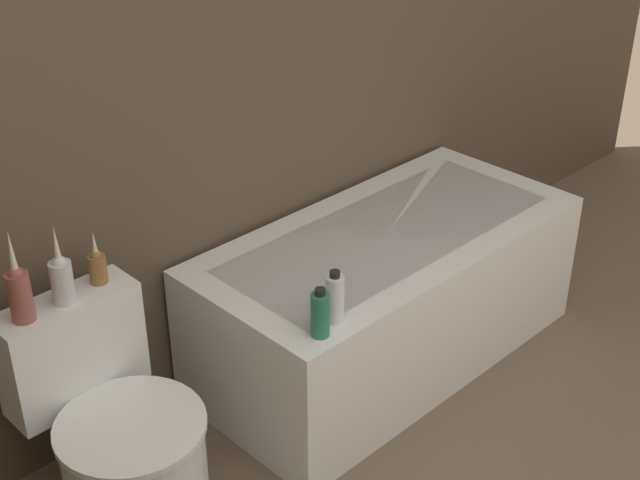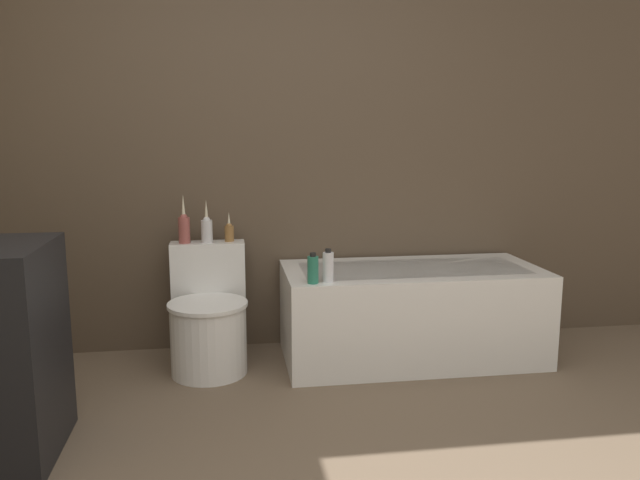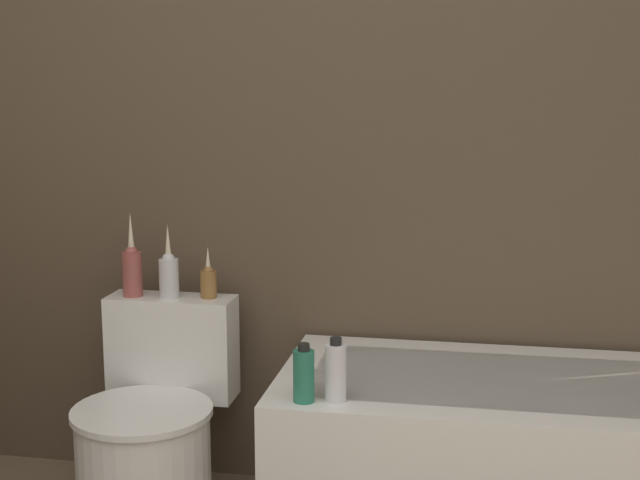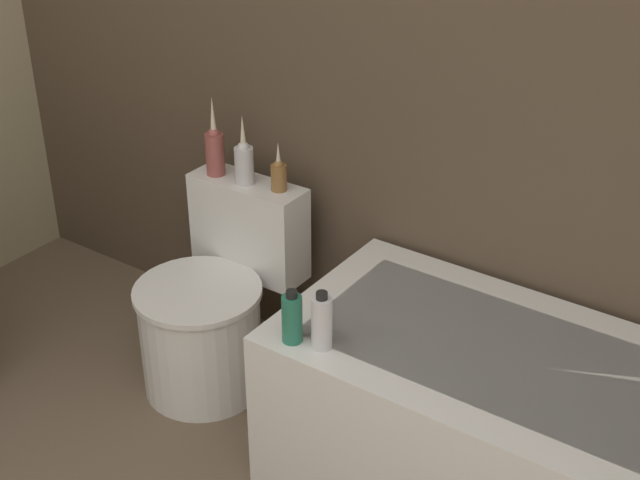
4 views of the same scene
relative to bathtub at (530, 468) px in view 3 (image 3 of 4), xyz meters
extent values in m
cube|color=brown|center=(-0.79, 0.40, 1.03)|extent=(6.40, 0.06, 2.60)
cube|color=white|center=(0.00, 0.00, 0.00)|extent=(1.48, 0.69, 0.54)
cube|color=#B7BCC6|center=(0.00, 0.00, 0.26)|extent=(1.28, 0.49, 0.01)
cylinder|color=white|center=(-1.17, -0.07, -0.08)|extent=(0.41, 0.41, 0.38)
cylinder|color=white|center=(-1.17, -0.07, 0.12)|extent=(0.43, 0.43, 0.02)
cube|color=white|center=(-1.17, 0.21, 0.24)|extent=(0.42, 0.15, 0.34)
cylinder|color=#994C47|center=(-1.30, 0.20, 0.49)|extent=(0.07, 0.07, 0.15)
sphere|color=#994C47|center=(-1.30, 0.20, 0.56)|extent=(0.04, 0.04, 0.04)
cone|color=beige|center=(-1.30, 0.20, 0.63)|extent=(0.02, 0.02, 0.13)
cylinder|color=silver|center=(-1.17, 0.20, 0.48)|extent=(0.06, 0.06, 0.13)
sphere|color=silver|center=(-1.17, 0.20, 0.54)|extent=(0.04, 0.04, 0.04)
cone|color=beige|center=(-1.17, 0.20, 0.60)|extent=(0.02, 0.02, 0.12)
cylinder|color=olive|center=(-1.04, 0.22, 0.46)|extent=(0.05, 0.05, 0.09)
sphere|color=olive|center=(-1.04, 0.22, 0.50)|extent=(0.03, 0.03, 0.03)
cone|color=beige|center=(-1.04, 0.22, 0.54)|extent=(0.02, 0.02, 0.08)
cylinder|color=#267259|center=(-0.62, -0.28, 0.34)|extent=(0.06, 0.06, 0.14)
cylinder|color=black|center=(-0.62, -0.28, 0.42)|extent=(0.03, 0.03, 0.02)
cylinder|color=silver|center=(-0.54, -0.26, 0.34)|extent=(0.06, 0.06, 0.16)
cylinder|color=black|center=(-0.54, -0.26, 0.43)|extent=(0.03, 0.03, 0.02)
camera|label=1|loc=(-2.14, -1.82, 1.82)|focal=50.00mm
camera|label=2|loc=(-1.06, -3.39, 1.05)|focal=35.00mm
camera|label=3|loc=(-0.16, -2.52, 1.12)|focal=50.00mm
camera|label=4|loc=(0.59, -1.90, 1.72)|focal=50.00mm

